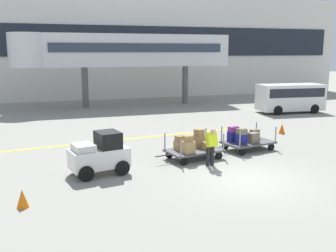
{
  "coord_description": "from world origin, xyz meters",
  "views": [
    {
      "loc": [
        -6.78,
        -11.44,
        4.5
      ],
      "look_at": [
        -1.78,
        3.9,
        1.34
      ],
      "focal_mm": 41.04,
      "sensor_mm": 36.0,
      "label": 1
    }
  ],
  "objects_px": {
    "baggage_tug": "(100,154)",
    "baggage_handler": "(211,145)",
    "baggage_cart_middle": "(246,139)",
    "safety_cone_far": "(282,129)",
    "baggage_cart_lead": "(193,146)",
    "safety_cone_near": "(22,199)",
    "shuttle_van": "(290,96)"
  },
  "relations": [
    {
      "from": "baggage_tug",
      "to": "baggage_cart_lead",
      "type": "xyz_separation_m",
      "value": [
        4.05,
        0.87,
        -0.21
      ]
    },
    {
      "from": "baggage_cart_lead",
      "to": "shuttle_van",
      "type": "distance_m",
      "value": 14.91
    },
    {
      "from": "baggage_handler",
      "to": "baggage_tug",
      "type": "bearing_deg",
      "value": 175.22
    },
    {
      "from": "baggage_tug",
      "to": "baggage_cart_middle",
      "type": "height_order",
      "value": "baggage_tug"
    },
    {
      "from": "safety_cone_far",
      "to": "baggage_handler",
      "type": "bearing_deg",
      "value": -144.95
    },
    {
      "from": "baggage_handler",
      "to": "safety_cone_far",
      "type": "xyz_separation_m",
      "value": [
        6.31,
        4.42,
        -0.59
      ]
    },
    {
      "from": "baggage_cart_middle",
      "to": "baggage_handler",
      "type": "relative_size",
      "value": 1.97
    },
    {
      "from": "baggage_cart_middle",
      "to": "safety_cone_far",
      "type": "distance_m",
      "value": 4.57
    },
    {
      "from": "baggage_tug",
      "to": "baggage_cart_middle",
      "type": "relative_size",
      "value": 0.74
    },
    {
      "from": "baggage_cart_middle",
      "to": "shuttle_van",
      "type": "distance_m",
      "value": 12.44
    },
    {
      "from": "baggage_tug",
      "to": "safety_cone_near",
      "type": "relative_size",
      "value": 4.14
    },
    {
      "from": "baggage_tug",
      "to": "baggage_cart_middle",
      "type": "xyz_separation_m",
      "value": [
        6.88,
        1.45,
        -0.22
      ]
    },
    {
      "from": "baggage_cart_lead",
      "to": "baggage_handler",
      "type": "height_order",
      "value": "baggage_handler"
    },
    {
      "from": "baggage_cart_middle",
      "to": "safety_cone_near",
      "type": "distance_m",
      "value": 10.26
    },
    {
      "from": "baggage_cart_lead",
      "to": "baggage_cart_middle",
      "type": "xyz_separation_m",
      "value": [
        2.83,
        0.57,
        -0.01
      ]
    },
    {
      "from": "baggage_tug",
      "to": "safety_cone_near",
      "type": "height_order",
      "value": "baggage_tug"
    },
    {
      "from": "baggage_tug",
      "to": "baggage_handler",
      "type": "height_order",
      "value": "baggage_tug"
    },
    {
      "from": "baggage_cart_lead",
      "to": "baggage_cart_middle",
      "type": "relative_size",
      "value": 1.0
    },
    {
      "from": "baggage_handler",
      "to": "baggage_cart_middle",
      "type": "bearing_deg",
      "value": 35.18
    },
    {
      "from": "baggage_cart_lead",
      "to": "safety_cone_far",
      "type": "bearing_deg",
      "value": 25.88
    },
    {
      "from": "baggage_tug",
      "to": "baggage_cart_middle",
      "type": "bearing_deg",
      "value": 11.86
    },
    {
      "from": "baggage_tug",
      "to": "baggage_cart_middle",
      "type": "distance_m",
      "value": 7.04
    },
    {
      "from": "baggage_handler",
      "to": "shuttle_van",
      "type": "distance_m",
      "value": 15.52
    },
    {
      "from": "safety_cone_far",
      "to": "safety_cone_near",
      "type": "bearing_deg",
      "value": -153.88
    },
    {
      "from": "baggage_cart_lead",
      "to": "safety_cone_far",
      "type": "xyz_separation_m",
      "value": [
        6.57,
        3.19,
        -0.27
      ]
    },
    {
      "from": "baggage_cart_middle",
      "to": "baggage_cart_lead",
      "type": "bearing_deg",
      "value": -168.59
    },
    {
      "from": "safety_cone_far",
      "to": "baggage_cart_middle",
      "type": "bearing_deg",
      "value": -145.03
    },
    {
      "from": "safety_cone_near",
      "to": "baggage_tug",
      "type": "bearing_deg",
      "value": 42.88
    },
    {
      "from": "baggage_tug",
      "to": "shuttle_van",
      "type": "relative_size",
      "value": 0.46
    },
    {
      "from": "baggage_cart_lead",
      "to": "baggage_handler",
      "type": "xyz_separation_m",
      "value": [
        0.27,
        -1.24,
        0.32
      ]
    },
    {
      "from": "baggage_cart_middle",
      "to": "baggage_handler",
      "type": "height_order",
      "value": "baggage_handler"
    },
    {
      "from": "baggage_cart_lead",
      "to": "safety_cone_far",
      "type": "relative_size",
      "value": 5.61
    }
  ]
}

